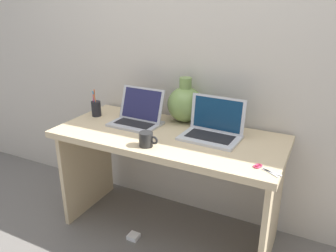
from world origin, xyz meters
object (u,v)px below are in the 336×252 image
laptop_right (213,127)px  green_vase (185,104)px  laptop_left (138,115)px  power_brick (134,236)px  coffee_mug (146,139)px  pen_cup (96,108)px  scissors (262,168)px

laptop_right → green_vase: (-0.26, 0.17, 0.06)m
laptop_left → power_brick: laptop_left is taller
coffee_mug → laptop_right: bearing=47.0°
coffee_mug → laptop_left: bearing=128.2°
coffee_mug → pen_cup: bearing=153.3°
pen_cup → scissors: 1.24m
laptop_left → pen_cup: size_ratio=1.73×
scissors → laptop_right: bearing=141.3°
scissors → coffee_mug: bearing=-178.0°
laptop_right → scissors: 0.46m
laptop_left → coffee_mug: laptop_left is taller
laptop_right → power_brick: laptop_right is taller
laptop_right → coffee_mug: size_ratio=3.06×
scissors → green_vase: bearing=143.6°
coffee_mug → pen_cup: size_ratio=0.61×
laptop_left → laptop_right: 0.52m
scissors → power_brick: scissors is taller
power_brick → coffee_mug: bearing=-15.2°
green_vase → coffee_mug: size_ratio=2.59×
laptop_left → laptop_right: laptop_right is taller
green_vase → pen_cup: 0.63m
laptop_right → green_vase: green_vase is taller
green_vase → coffee_mug: 0.48m
laptop_right → coffee_mug: 0.42m
green_vase → pen_cup: green_vase is taller
pen_cup → laptop_right: bearing=1.0°
green_vase → power_brick: green_vase is taller
coffee_mug → scissors: size_ratio=0.80×
power_brick → scissors: bearing=-1.2°
coffee_mug → scissors: (0.64, 0.02, -0.04)m
laptop_left → power_brick: (0.09, -0.26, -0.76)m
power_brick → pen_cup: bearing=150.0°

